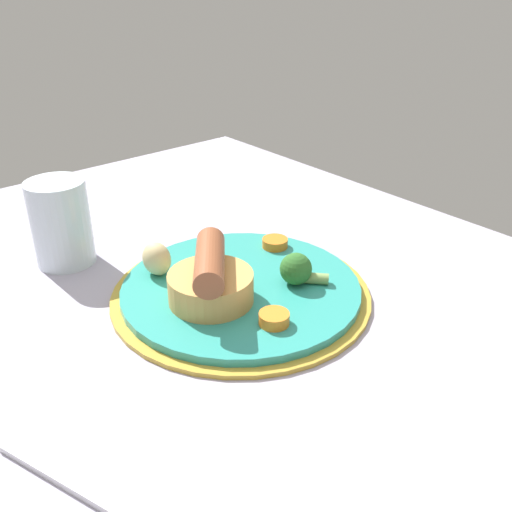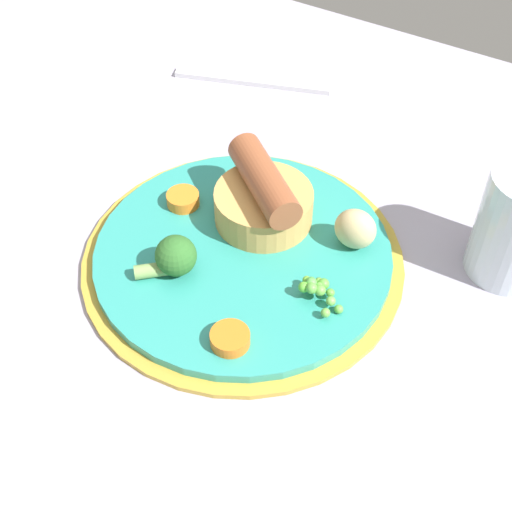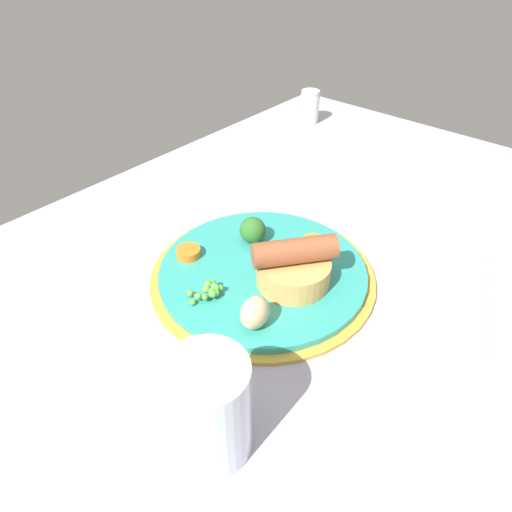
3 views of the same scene
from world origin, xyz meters
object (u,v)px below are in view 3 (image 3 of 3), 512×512
(broccoli_floret_near, at_px, (253,230))
(potato_chunk_0, at_px, (255,313))
(salt_shaker, at_px, (310,107))
(dinner_plate, at_px, (263,273))
(sausage_pudding, at_px, (294,266))
(pea_pile, at_px, (208,290))
(carrot_slice_2, at_px, (314,243))
(fork, at_px, (495,306))
(drinking_glass, at_px, (210,409))
(carrot_slice_0, at_px, (188,252))

(broccoli_floret_near, bearing_deg, potato_chunk_0, 0.28)
(salt_shaker, bearing_deg, dinner_plate, 29.20)
(sausage_pudding, bearing_deg, pea_pile, -176.53)
(pea_pile, height_order, broccoli_floret_near, broccoli_floret_near)
(sausage_pudding, xyz_separation_m, potato_chunk_0, (0.08, 0.01, -0.00))
(sausage_pudding, bearing_deg, salt_shaker, 71.13)
(dinner_plate, distance_m, potato_chunk_0, 0.10)
(broccoli_floret_near, bearing_deg, carrot_slice_2, 78.14)
(sausage_pudding, bearing_deg, fork, -18.87)
(pea_pile, xyz_separation_m, potato_chunk_0, (-0.00, 0.07, 0.01))
(drinking_glass, bearing_deg, sausage_pudding, -161.62)
(carrot_slice_0, height_order, drinking_glass, drinking_glass)
(dinner_plate, relative_size, fork, 1.57)
(fork, height_order, drinking_glass, drinking_glass)
(pea_pile, relative_size, salt_shaker, 0.63)
(carrot_slice_0, xyz_separation_m, salt_shaker, (-0.49, -0.16, 0.01))
(carrot_slice_2, bearing_deg, drinking_glass, 17.81)
(fork, relative_size, drinking_glass, 1.75)
(broccoli_floret_near, bearing_deg, dinner_plate, 11.17)
(drinking_glass, bearing_deg, carrot_slice_0, -128.02)
(fork, bearing_deg, sausage_pudding, -75.50)
(fork, bearing_deg, broccoli_floret_near, -90.22)
(carrot_slice_2, height_order, drinking_glass, drinking_glass)
(potato_chunk_0, bearing_deg, carrot_slice_0, -104.03)
(broccoli_floret_near, height_order, drinking_glass, drinking_glass)
(pea_pile, relative_size, broccoli_floret_near, 0.84)
(potato_chunk_0, distance_m, drinking_glass, 0.13)
(pea_pile, bearing_deg, salt_shaker, -155.87)
(dinner_plate, relative_size, pea_pile, 6.69)
(carrot_slice_2, bearing_deg, salt_shaker, -143.70)
(carrot_slice_2, distance_m, fork, 0.23)
(broccoli_floret_near, height_order, potato_chunk_0, potato_chunk_0)
(broccoli_floret_near, bearing_deg, salt_shaker, 164.43)
(dinner_plate, bearing_deg, drinking_glass, 29.11)
(potato_chunk_0, bearing_deg, carrot_slice_2, -167.91)
(potato_chunk_0, bearing_deg, salt_shaker, -149.87)
(potato_chunk_0, xyz_separation_m, carrot_slice_2, (-0.16, -0.03, -0.01))
(pea_pile, bearing_deg, broccoli_floret_near, -163.44)
(sausage_pudding, xyz_separation_m, carrot_slice_2, (-0.07, -0.02, -0.02))
(dinner_plate, distance_m, carrot_slice_0, 0.10)
(carrot_slice_2, bearing_deg, fork, 104.79)
(carrot_slice_2, distance_m, salt_shaker, 0.46)
(pea_pile, height_order, carrot_slice_2, pea_pile)
(pea_pile, bearing_deg, sausage_pudding, 145.82)
(broccoli_floret_near, relative_size, fork, 0.28)
(fork, xyz_separation_m, salt_shaker, (-0.32, -0.49, 0.03))
(potato_chunk_0, bearing_deg, pea_pile, -89.32)
(salt_shaker, bearing_deg, carrot_slice_2, 36.30)
(fork, bearing_deg, dinner_plate, -79.63)
(broccoli_floret_near, height_order, fork, broccoli_floret_near)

